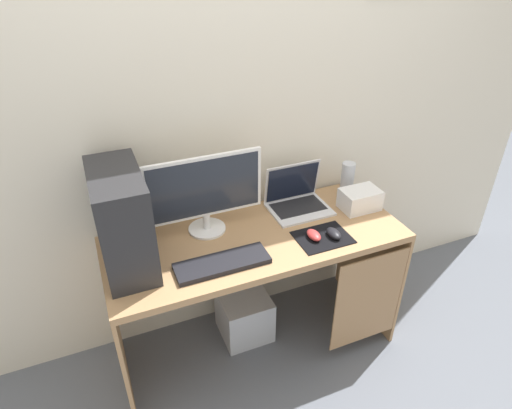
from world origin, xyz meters
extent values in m
plane|color=slate|center=(0.00, 0.00, 0.00)|extent=(8.00, 8.00, 0.00)
cube|color=beige|center=(0.00, 0.33, 1.30)|extent=(4.00, 0.04, 2.60)
cube|color=#A37A51|center=(0.00, 0.00, 0.73)|extent=(1.45, 0.59, 0.03)
cube|color=#A37A51|center=(-0.71, 0.00, 0.36)|extent=(0.02, 0.59, 0.71)
cube|color=#A37A51|center=(0.71, 0.00, 0.36)|extent=(0.02, 0.59, 0.71)
cube|color=#96704B|center=(0.50, -0.29, 0.39)|extent=(0.40, 0.01, 0.57)
cube|color=#232326|center=(-0.59, 0.03, 0.97)|extent=(0.21, 0.43, 0.45)
cylinder|color=white|center=(-0.20, 0.14, 0.75)|extent=(0.18, 0.18, 0.01)
cylinder|color=white|center=(-0.20, 0.14, 0.80)|extent=(0.04, 0.04, 0.08)
cube|color=white|center=(-0.20, 0.14, 0.99)|extent=(0.56, 0.02, 0.31)
cube|color=#232833|center=(-0.20, 0.13, 0.99)|extent=(0.53, 0.00, 0.28)
cube|color=silver|center=(0.30, 0.12, 0.75)|extent=(0.31, 0.24, 0.01)
cube|color=black|center=(0.30, 0.14, 0.76)|extent=(0.27, 0.16, 0.00)
cube|color=silver|center=(0.30, 0.23, 0.87)|extent=(0.31, 0.04, 0.22)
cube|color=black|center=(0.30, 0.22, 0.87)|extent=(0.29, 0.03, 0.20)
cylinder|color=#B7BCC6|center=(0.62, 0.18, 0.84)|extent=(0.07, 0.07, 0.19)
cube|color=white|center=(0.60, 0.02, 0.80)|extent=(0.20, 0.14, 0.11)
cube|color=black|center=(-0.22, -0.15, 0.76)|extent=(0.42, 0.14, 0.02)
cube|color=black|center=(0.29, -0.14, 0.75)|extent=(0.26, 0.20, 0.00)
ellipsoid|color=#B23333|center=(0.25, -0.13, 0.77)|extent=(0.06, 0.10, 0.03)
ellipsoid|color=black|center=(0.34, -0.15, 0.77)|extent=(0.06, 0.10, 0.03)
cube|color=#B7BCC6|center=(-0.03, 0.09, 0.14)|extent=(0.27, 0.27, 0.27)
camera|label=1|loc=(-0.67, -1.60, 2.00)|focal=30.88mm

